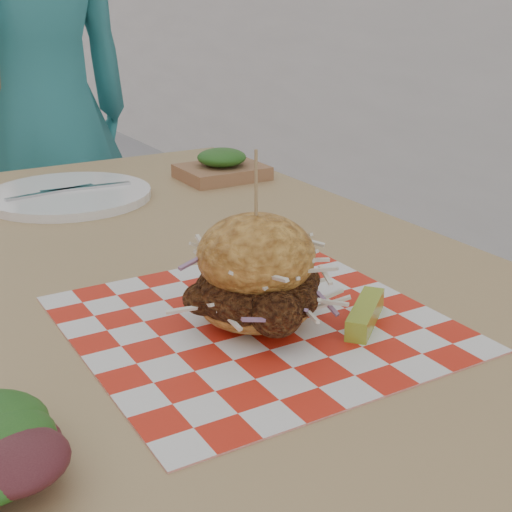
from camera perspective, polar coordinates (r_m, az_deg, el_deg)
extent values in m
imported|color=teal|center=(2.02, -16.44, 10.66)|extent=(0.62, 0.47, 1.52)
cube|color=tan|center=(0.92, -8.38, -1.74)|extent=(0.80, 1.20, 0.04)
cylinder|color=#333338|center=(1.65, -4.07, -5.46)|extent=(0.05, 0.05, 0.71)
cube|color=tan|center=(1.88, -19.23, -0.13)|extent=(0.45, 0.45, 0.04)
cylinder|color=#333338|center=(1.87, -11.50, -7.37)|extent=(0.03, 0.03, 0.43)
cylinder|color=#333338|center=(2.18, -15.36, -3.61)|extent=(0.03, 0.03, 0.43)
cube|color=red|center=(0.74, 0.00, -5.36)|extent=(0.36, 0.36, 0.00)
ellipsoid|color=gold|center=(0.73, 0.00, -3.84)|extent=(0.12, 0.12, 0.04)
ellipsoid|color=brown|center=(0.73, 0.00, -2.68)|extent=(0.13, 0.12, 0.07)
ellipsoid|color=gold|center=(0.71, 0.00, 0.06)|extent=(0.12, 0.12, 0.08)
cylinder|color=tan|center=(0.69, 0.00, 4.86)|extent=(0.00, 0.00, 0.09)
cube|color=#9EB033|center=(0.74, 8.73, -4.60)|extent=(0.09, 0.08, 0.02)
ellipsoid|color=#3F1419|center=(0.56, -18.11, -14.60)|extent=(0.08, 0.08, 0.03)
ellipsoid|color=#1C4F16|center=(0.53, -18.99, -16.29)|extent=(0.08, 0.08, 0.03)
cylinder|color=white|center=(1.23, -14.73, 4.73)|extent=(0.27, 0.27, 0.01)
cube|color=silver|center=(1.22, -16.13, 4.92)|extent=(0.15, 0.03, 0.00)
cube|color=silver|center=(1.23, -13.43, 5.36)|extent=(0.15, 0.03, 0.00)
cube|color=#916241|center=(1.32, -2.74, 6.72)|extent=(0.15, 0.12, 0.02)
ellipsoid|color=#1C4F16|center=(1.31, -2.76, 7.89)|extent=(0.09, 0.09, 0.03)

